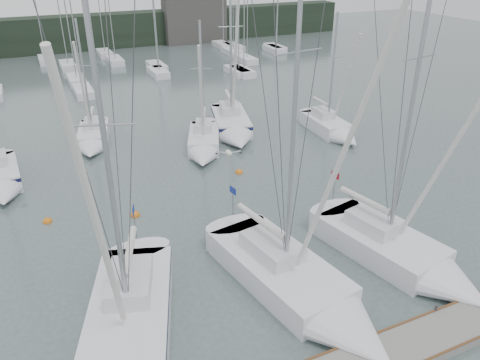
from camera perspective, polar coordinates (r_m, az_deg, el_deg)
name	(u,v)px	position (r m, az deg, el deg)	size (l,w,h in m)	color
ground	(269,299)	(22.20, 3.57, -14.29)	(160.00, 160.00, 0.00)	#4A5A57
far_treeline	(78,33)	(77.97, -19.13, 16.61)	(90.00, 4.00, 5.00)	black
far_building_right	(195,20)	(79.82, -5.54, 18.82)	(10.00, 3.00, 7.00)	#3E3B39
mast_forest	(106,70)	(62.22, -16.02, 12.80)	(54.82, 26.48, 14.79)	silver
sailboat_near_left	(126,346)	(19.72, -13.75, -19.08)	(6.37, 10.80, 15.56)	silver
sailboat_near_center	(311,297)	(21.58, 8.71, -13.92)	(5.10, 11.30, 18.70)	silver
sailboat_near_right	(413,261)	(24.86, 20.29, -9.27)	(5.06, 9.92, 17.43)	silver
sailboat_mid_a	(0,181)	(34.64, -27.17, -0.10)	(2.80, 7.00, 11.90)	silver
sailboat_mid_b	(92,141)	(39.21, -17.54, 4.59)	(3.71, 6.91, 10.47)	silver
sailboat_mid_c	(204,146)	(36.44, -4.45, 4.16)	(4.96, 7.78, 10.48)	silver
sailboat_mid_d	(233,128)	(39.80, -0.81, 6.41)	(5.01, 9.20, 14.58)	silver
sailboat_mid_e	(334,130)	(40.37, 11.38, 6.00)	(2.72, 7.31, 10.66)	silver
buoy_a	(135,216)	(28.82, -12.64, -4.25)	(0.56, 0.56, 0.56)	orange
buoy_b	(239,173)	(33.28, -0.12, 0.89)	(0.55, 0.55, 0.55)	orange
buoy_c	(48,222)	(29.76, -22.41, -4.74)	(0.53, 0.53, 0.53)	orange
seagull	(229,153)	(20.63, -1.39, 3.37)	(1.07, 0.52, 0.21)	white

